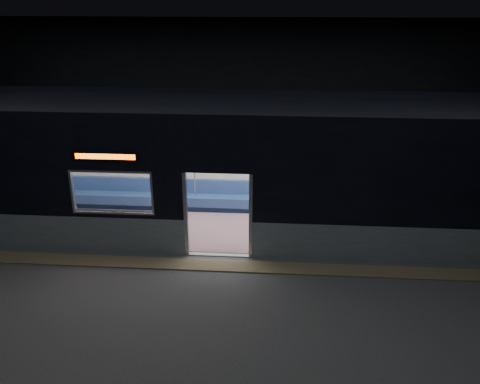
# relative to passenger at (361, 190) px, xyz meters

# --- Properties ---
(station_floor) EXTENTS (24.00, 14.00, 0.01)m
(station_floor) POSITION_rel_passenger_xyz_m (-3.56, -3.55, -0.77)
(station_floor) COLOR #47494C
(station_floor) RESTS_ON ground
(station_envelope) EXTENTS (24.00, 14.00, 5.00)m
(station_envelope) POSITION_rel_passenger_xyz_m (-3.56, -3.55, 2.90)
(station_envelope) COLOR black
(station_envelope) RESTS_ON station_floor
(tactile_strip) EXTENTS (22.80, 0.50, 0.03)m
(tactile_strip) POSITION_rel_passenger_xyz_m (-3.56, -3.00, -0.75)
(tactile_strip) COLOR #8C7F59
(tactile_strip) RESTS_ON station_floor
(metro_car) EXTENTS (18.00, 3.04, 3.35)m
(metro_car) POSITION_rel_passenger_xyz_m (-3.56, -1.00, 1.08)
(metro_car) COLOR #93A2AF
(metro_car) RESTS_ON station_floor
(passenger) EXTENTS (0.36, 0.63, 1.28)m
(passenger) POSITION_rel_passenger_xyz_m (0.00, 0.00, 0.00)
(passenger) COLOR black
(passenger) RESTS_ON metro_car
(handbag) EXTENTS (0.28, 0.26, 0.12)m
(handbag) POSITION_rel_passenger_xyz_m (0.02, -0.20, -0.11)
(handbag) COLOR black
(handbag) RESTS_ON passenger
(transit_map) EXTENTS (1.05, 0.03, 0.68)m
(transit_map) POSITION_rel_passenger_xyz_m (0.11, 0.31, 0.73)
(transit_map) COLOR white
(transit_map) RESTS_ON metro_car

